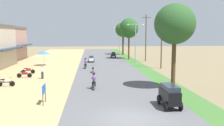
% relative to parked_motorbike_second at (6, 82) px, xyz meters
% --- Properties ---
extents(ground_plane, '(180.00, 180.00, 0.00)m').
position_rel_parked_motorbike_second_xyz_m(ground_plane, '(11.17, -10.53, -0.55)').
color(ground_plane, '#7A6B4C').
extents(road_strip, '(9.00, 140.00, 0.08)m').
position_rel_parked_motorbike_second_xyz_m(road_strip, '(11.17, -10.53, -0.51)').
color(road_strip, '#565659').
rests_on(road_strip, ground).
extents(median_strip, '(2.40, 140.00, 0.06)m').
position_rel_parked_motorbike_second_xyz_m(median_strip, '(16.87, -10.53, -0.52)').
color(median_strip, '#3D6B2D').
rests_on(median_strip, ground).
extents(shophouse_far, '(7.66, 10.41, 6.90)m').
position_rel_parked_motorbike_second_xyz_m(shophouse_far, '(-8.81, 26.00, 2.91)').
color(shophouse_far, tan).
rests_on(shophouse_far, ground).
extents(parked_motorbike_second, '(1.80, 0.54, 0.94)m').
position_rel_parked_motorbike_second_xyz_m(parked_motorbike_second, '(0.00, 0.00, 0.00)').
color(parked_motorbike_second, black).
rests_on(parked_motorbike_second, dirt_shoulder).
extents(parked_motorbike_third, '(1.80, 0.54, 0.94)m').
position_rel_parked_motorbike_second_xyz_m(parked_motorbike_third, '(0.54, 4.96, 0.00)').
color(parked_motorbike_third, black).
rests_on(parked_motorbike_third, dirt_shoulder).
extents(parked_motorbike_fourth, '(1.80, 0.54, 0.94)m').
position_rel_parked_motorbike_second_xyz_m(parked_motorbike_fourth, '(0.24, 8.01, 0.00)').
color(parked_motorbike_fourth, black).
rests_on(parked_motorbike_fourth, dirt_shoulder).
extents(street_signboard, '(0.06, 1.30, 1.50)m').
position_rel_parked_motorbike_second_xyz_m(street_signboard, '(5.05, -6.63, 0.55)').
color(street_signboard, '#262628').
rests_on(street_signboard, dirt_shoulder).
extents(vendor_umbrella, '(2.20, 2.20, 2.52)m').
position_rel_parked_motorbike_second_xyz_m(vendor_umbrella, '(0.76, 16.34, 1.75)').
color(vendor_umbrella, '#99999E').
rests_on(vendor_umbrella, dirt_shoulder).
extents(pedestrian_on_shoulder, '(0.41, 0.43, 1.62)m').
position_rel_parked_motorbike_second_xyz_m(pedestrian_on_shoulder, '(2.88, 3.99, 0.41)').
color(pedestrian_on_shoulder, '#33333D').
rests_on(pedestrian_on_shoulder, dirt_shoulder).
extents(median_tree_nearest, '(3.89, 3.89, 8.24)m').
position_rel_parked_motorbike_second_xyz_m(median_tree_nearest, '(16.66, -2.59, 5.76)').
color(median_tree_nearest, '#4C351E').
rests_on(median_tree_nearest, median_strip).
extents(median_tree_second, '(3.93, 3.93, 8.67)m').
position_rel_parked_motorbike_second_xyz_m(median_tree_second, '(16.81, 25.56, 6.05)').
color(median_tree_second, '#4C351E').
rests_on(median_tree_second, median_strip).
extents(median_tree_third, '(3.97, 3.97, 8.33)m').
position_rel_parked_motorbike_second_xyz_m(median_tree_third, '(17.03, 36.25, 5.88)').
color(median_tree_third, '#4C351E').
rests_on(median_tree_third, median_strip).
extents(streetlamp_near, '(3.16, 0.20, 7.24)m').
position_rel_parked_motorbike_second_xyz_m(streetlamp_near, '(16.97, 18.90, 3.71)').
color(streetlamp_near, gray).
rests_on(streetlamp_near, median_strip).
extents(streetlamp_mid, '(3.16, 0.20, 7.32)m').
position_rel_parked_motorbike_second_xyz_m(streetlamp_mid, '(16.97, 43.33, 3.76)').
color(streetlamp_mid, gray).
rests_on(streetlamp_mid, median_strip).
extents(utility_pole_near, '(1.80, 0.20, 8.70)m').
position_rel_parked_motorbike_second_xyz_m(utility_pole_near, '(19.70, 11.60, 3.99)').
color(utility_pole_near, brown).
rests_on(utility_pole_near, ground).
extents(utility_pole_far, '(1.80, 0.20, 9.06)m').
position_rel_parked_motorbike_second_xyz_m(utility_pole_far, '(19.52, 21.49, 4.17)').
color(utility_pole_far, brown).
rests_on(utility_pole_far, ground).
extents(car_van_black, '(1.19, 2.41, 1.67)m').
position_rel_parked_motorbike_second_xyz_m(car_van_black, '(14.35, -8.43, 0.47)').
color(car_van_black, black).
rests_on(car_van_black, road_strip).
extents(car_sedan_white, '(1.10, 2.26, 1.19)m').
position_rel_parked_motorbike_second_xyz_m(car_sedan_white, '(8.82, 20.49, 0.19)').
color(car_sedan_white, silver).
rests_on(car_sedan_white, road_strip).
extents(car_hatchback_charcoal, '(1.04, 2.00, 1.23)m').
position_rel_parked_motorbike_second_xyz_m(car_hatchback_charcoal, '(13.87, 29.45, 0.19)').
color(car_hatchback_charcoal, '#282D33').
rests_on(car_hatchback_charcoal, road_strip).
extents(motorbike_foreground_rider, '(0.54, 1.80, 1.66)m').
position_rel_parked_motorbike_second_xyz_m(motorbike_foreground_rider, '(8.95, -1.96, 0.30)').
color(motorbike_foreground_rider, black).
rests_on(motorbike_foreground_rider, road_strip).
extents(motorbike_ahead_second, '(0.54, 1.80, 0.94)m').
position_rel_parked_motorbike_second_xyz_m(motorbike_ahead_second, '(8.98, 8.10, 0.02)').
color(motorbike_ahead_second, black).
rests_on(motorbike_ahead_second, road_strip).
extents(motorbike_ahead_third, '(0.54, 1.80, 1.66)m').
position_rel_parked_motorbike_second_xyz_m(motorbike_ahead_third, '(7.87, 12.18, 0.30)').
color(motorbike_ahead_third, black).
rests_on(motorbike_ahead_third, road_strip).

